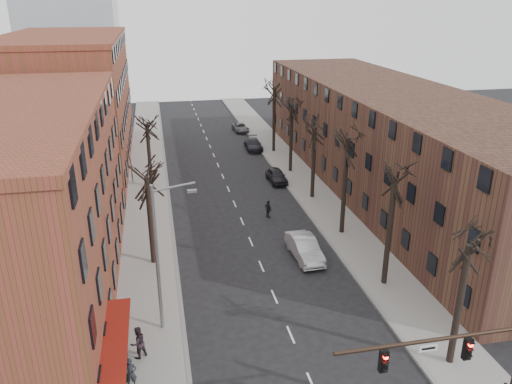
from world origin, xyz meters
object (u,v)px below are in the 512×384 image
silver_sedan (305,248)px  parked_car_mid (253,144)px  parked_car_near (277,176)px  pedestrian_a (131,373)px

silver_sedan → parked_car_mid: bearing=83.6°
parked_car_near → parked_car_mid: bearing=87.9°
silver_sedan → pedestrian_a: 16.60m
silver_sedan → parked_car_mid: (1.89, 28.82, -0.10)m
parked_car_mid → silver_sedan: bearing=-92.3°
pedestrian_a → parked_car_near: bearing=63.9°
parked_car_near → pedestrian_a: size_ratio=2.48×
parked_car_near → pedestrian_a: (-14.11, -27.63, 0.28)m
parked_car_near → parked_car_mid: parked_car_near is taller
silver_sedan → parked_car_mid: silver_sedan is taller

